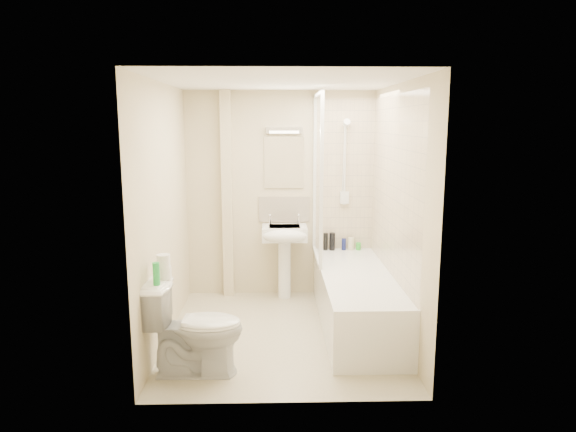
{
  "coord_description": "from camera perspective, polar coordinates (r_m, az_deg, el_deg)",
  "views": [
    {
      "loc": [
        -0.07,
        -4.73,
        2.04
      ],
      "look_at": [
        0.06,
        0.2,
        1.14
      ],
      "focal_mm": 32.0,
      "sensor_mm": 36.0,
      "label": 1
    }
  ],
  "objects": [
    {
      "name": "green_bottle",
      "position": [
        4.16,
        -14.43,
        -6.24
      ],
      "size": [
        0.05,
        0.05,
        0.18
      ],
      "primitive_type": "cylinder",
      "color": "green",
      "rests_on": "toilet"
    },
    {
      "name": "splashback",
      "position": [
        6.05,
        -0.43,
        0.77
      ],
      "size": [
        0.6,
        0.02,
        0.3
      ],
      "primitive_type": "cube",
      "color": "beige",
      "rests_on": "wall_back"
    },
    {
      "name": "bottle_blue",
      "position": [
        6.11,
        6.22,
        -3.14
      ],
      "size": [
        0.05,
        0.05,
        0.14
      ],
      "primitive_type": "cylinder",
      "color": "#121952",
      "rests_on": "bathtub"
    },
    {
      "name": "shower_screen",
      "position": [
        5.58,
        3.33,
        4.28
      ],
      "size": [
        0.04,
        0.92,
        1.8
      ],
      "color": "white",
      "rests_on": "bathtub"
    },
    {
      "name": "pedestal_sink",
      "position": [
        5.9,
        -0.39,
        -2.84
      ],
      "size": [
        0.51,
        0.47,
        0.99
      ],
      "color": "white",
      "rests_on": "ground"
    },
    {
      "name": "toilet_roll_lower",
      "position": [
        4.31,
        -13.51,
        -6.14
      ],
      "size": [
        0.11,
        0.11,
        0.1
      ],
      "primitive_type": "cylinder",
      "color": "white",
      "rests_on": "toilet"
    },
    {
      "name": "ceiling",
      "position": [
        4.74,
        -0.7,
        14.72
      ],
      "size": [
        2.2,
        2.5,
        0.02
      ],
      "primitive_type": "cube",
      "color": "white",
      "rests_on": "wall_back"
    },
    {
      "name": "floor",
      "position": [
        5.15,
        -0.64,
        -12.97
      ],
      "size": [
        2.5,
        2.5,
        0.0
      ],
      "primitive_type": "plane",
      "color": "beige",
      "rests_on": "ground"
    },
    {
      "name": "wall_right",
      "position": [
        4.94,
        12.19,
        0.35
      ],
      "size": [
        0.02,
        2.5,
        2.4
      ],
      "primitive_type": "cube",
      "color": "beige",
      "rests_on": "ground"
    },
    {
      "name": "bottle_green",
      "position": [
        6.14,
        7.82,
        -3.36
      ],
      "size": [
        0.06,
        0.06,
        0.09
      ],
      "primitive_type": "cylinder",
      "color": "green",
      "rests_on": "bathtub"
    },
    {
      "name": "shower_fixture",
      "position": [
        6.0,
        6.36,
        5.58
      ],
      "size": [
        0.1,
        0.16,
        0.99
      ],
      "color": "white",
      "rests_on": "wall_back"
    },
    {
      "name": "strip_light",
      "position": [
        5.94,
        -0.44,
        9.5
      ],
      "size": [
        0.42,
        0.07,
        0.07
      ],
      "primitive_type": "cube",
      "color": "silver",
      "rests_on": "wall_back"
    },
    {
      "name": "bottle_cream",
      "position": [
        6.12,
        6.98,
        -3.07
      ],
      "size": [
        0.07,
        0.07,
        0.15
      ],
      "primitive_type": "cylinder",
      "color": "beige",
      "rests_on": "bathtub"
    },
    {
      "name": "wall_back",
      "position": [
        6.04,
        -0.84,
        2.37
      ],
      "size": [
        2.2,
        0.02,
        2.4
      ],
      "primitive_type": "cube",
      "color": "beige",
      "rests_on": "ground"
    },
    {
      "name": "tile_right",
      "position": [
        5.1,
        11.63,
        3.23
      ],
      "size": [
        0.01,
        2.1,
        1.75
      ],
      "primitive_type": "cube",
      "color": "beige",
      "rests_on": "wall_right"
    },
    {
      "name": "tile_back",
      "position": [
        6.05,
        6.29,
        4.48
      ],
      "size": [
        0.7,
        0.01,
        1.75
      ],
      "primitive_type": "cube",
      "color": "beige",
      "rests_on": "wall_back"
    },
    {
      "name": "toilet_roll_upper",
      "position": [
        4.28,
        -13.68,
        -4.85
      ],
      "size": [
        0.11,
        0.11,
        0.1
      ],
      "primitive_type": "cylinder",
      "color": "white",
      "rests_on": "toilet_roll_lower"
    },
    {
      "name": "wall_left",
      "position": [
        4.91,
        -13.61,
        0.23
      ],
      "size": [
        0.02,
        2.5,
        2.4
      ],
      "primitive_type": "cube",
      "color": "beige",
      "rests_on": "ground"
    },
    {
      "name": "bottle_black_b",
      "position": [
        6.09,
        4.93,
        -2.84
      ],
      "size": [
        0.07,
        0.07,
        0.21
      ],
      "primitive_type": "cylinder",
      "color": "black",
      "rests_on": "bathtub"
    },
    {
      "name": "pipe_boxing",
      "position": [
        6.0,
        -6.77,
        2.25
      ],
      "size": [
        0.12,
        0.12,
        2.4
      ],
      "primitive_type": "cube",
      "color": "beige",
      "rests_on": "ground"
    },
    {
      "name": "mirror",
      "position": [
        5.98,
        -0.44,
        5.96
      ],
      "size": [
        0.46,
        0.01,
        0.6
      ],
      "primitive_type": "cube",
      "color": "white",
      "rests_on": "wall_back"
    },
    {
      "name": "bathtub",
      "position": [
        5.29,
        7.57,
        -9.04
      ],
      "size": [
        0.7,
        2.1,
        0.55
      ],
      "color": "white",
      "rests_on": "ground"
    },
    {
      "name": "bottle_black_a",
      "position": [
        6.08,
        4.2,
        -2.85
      ],
      "size": [
        0.05,
        0.05,
        0.21
      ],
      "primitive_type": "cylinder",
      "color": "black",
      "rests_on": "bathtub"
    },
    {
      "name": "toilet",
      "position": [
        4.34,
        -10.25,
        -12.1
      ],
      "size": [
        0.46,
        0.78,
        0.78
      ],
      "primitive_type": "imported",
      "rotation": [
        0.0,
        0.0,
        1.56
      ],
      "color": "white",
      "rests_on": "ground"
    }
  ]
}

